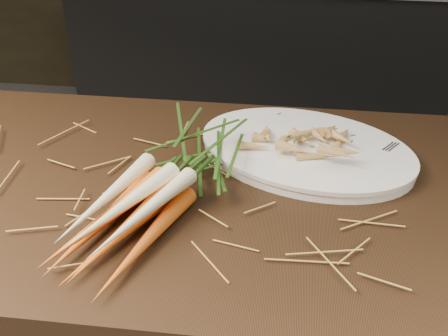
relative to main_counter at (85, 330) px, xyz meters
name	(u,v)px	position (x,y,z in m)	size (l,w,h in m)	color
main_counter	(85,330)	(0.00, 0.00, 0.00)	(2.40, 0.70, 0.90)	black
back_counter	(261,51)	(0.30, 1.88, -0.03)	(1.82, 0.62, 0.84)	black
straw_bedding	(52,172)	(0.00, 0.00, 0.46)	(1.40, 0.60, 0.02)	#A27330
root_veg_bunch	(173,175)	(0.25, -0.04, 0.50)	(0.34, 0.54, 0.10)	#CD5A1F
serving_platter	(306,152)	(0.49, 0.13, 0.46)	(0.44, 0.29, 0.02)	white
roasted_veg_heap	(307,137)	(0.49, 0.13, 0.50)	(0.22, 0.16, 0.05)	#BD844C
serving_fork	(382,169)	(0.63, 0.06, 0.48)	(0.01, 0.17, 0.00)	silver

